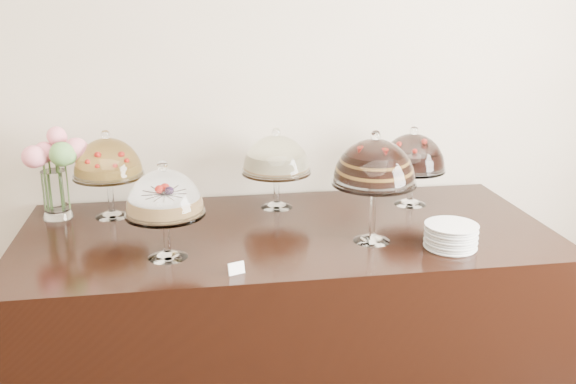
{
  "coord_description": "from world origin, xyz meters",
  "views": [
    {
      "loc": [
        -0.12,
        -0.03,
        1.85
      ],
      "look_at": [
        0.26,
        2.4,
        1.08
      ],
      "focal_mm": 40.0,
      "sensor_mm": 36.0,
      "label": 1
    }
  ],
  "objects": [
    {
      "name": "cake_stand_sugar_sponge",
      "position": [
        -0.22,
        2.23,
        1.14
      ],
      "size": [
        0.29,
        0.29,
        0.37
      ],
      "color": "white",
      "rests_on": "display_counter"
    },
    {
      "name": "wall_back",
      "position": [
        0.0,
        3.0,
        1.5
      ],
      "size": [
        5.0,
        0.04,
        3.0
      ],
      "primitive_type": "cube",
      "color": "beige",
      "rests_on": "ground"
    },
    {
      "name": "display_counter",
      "position": [
        0.26,
        2.45,
        0.45
      ],
      "size": [
        2.2,
        1.0,
        0.9
      ],
      "primitive_type": "cube",
      "color": "black",
      "rests_on": "ground"
    },
    {
      "name": "cake_stand_dark_choco",
      "position": [
        0.89,
        2.7,
        1.13
      ],
      "size": [
        0.31,
        0.31,
        0.37
      ],
      "color": "white",
      "rests_on": "display_counter"
    },
    {
      "name": "flower_vase",
      "position": [
        -0.7,
        2.75,
        1.14
      ],
      "size": [
        0.28,
        0.21,
        0.4
      ],
      "color": "white",
      "rests_on": "display_counter"
    },
    {
      "name": "cake_stand_cheesecake",
      "position": [
        0.26,
        2.75,
        1.13
      ],
      "size": [
        0.32,
        0.32,
        0.37
      ],
      "color": "white",
      "rests_on": "display_counter"
    },
    {
      "name": "cake_stand_fruit_tart",
      "position": [
        -0.47,
        2.74,
        1.15
      ],
      "size": [
        0.3,
        0.3,
        0.39
      ],
      "color": "white",
      "rests_on": "display_counter"
    },
    {
      "name": "plate_stack",
      "position": [
        0.86,
        2.15,
        0.95
      ],
      "size": [
        0.2,
        0.2,
        0.09
      ],
      "color": "silver",
      "rests_on": "display_counter"
    },
    {
      "name": "cake_stand_choco_layer",
      "position": [
        0.58,
        2.27,
        1.21
      ],
      "size": [
        0.33,
        0.33,
        0.45
      ],
      "color": "white",
      "rests_on": "display_counter"
    },
    {
      "name": "price_card_left",
      "position": [
        0.02,
        2.04,
        0.92
      ],
      "size": [
        0.06,
        0.03,
        0.04
      ],
      "primitive_type": "cube",
      "rotation": [
        -0.21,
        0.0,
        0.35
      ],
      "color": "white",
      "rests_on": "display_counter"
    }
  ]
}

